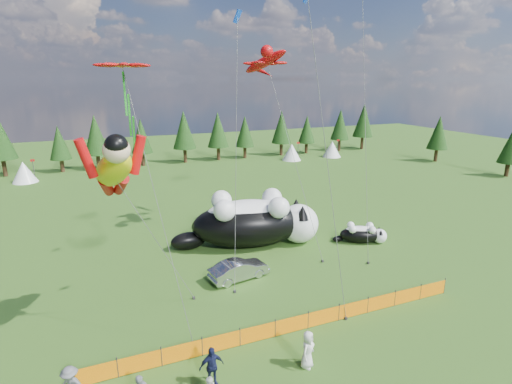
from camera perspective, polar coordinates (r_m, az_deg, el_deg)
ground at (r=25.43m, az=1.91°, el=-15.83°), size 160.00×160.00×0.00m
safety_fence at (r=22.90m, az=5.15°, el=-18.35°), size 22.06×0.06×1.10m
tree_line at (r=66.00m, az=-14.32°, el=7.21°), size 90.00×4.00×8.00m
festival_tents at (r=64.08m, az=-3.70°, el=5.06°), size 50.00×3.20×2.80m
cat_large at (r=32.90m, az=-0.20°, el=-4.13°), size 12.21×6.21×4.45m
cat_small at (r=34.99m, az=15.00°, el=-5.77°), size 4.27×2.95×1.65m
car at (r=28.01m, az=-2.45°, el=-11.03°), size 4.41×2.23×1.39m
spectator_c at (r=19.56m, az=-6.37°, el=-23.53°), size 1.16×0.63×1.94m
spectator_e at (r=20.55m, az=7.39°, el=-21.42°), size 1.10×1.05×1.89m
superhero_kite at (r=20.88m, az=-19.72°, el=3.09°), size 6.86×5.75×11.75m
gecko_kite at (r=34.86m, az=1.31°, el=18.10°), size 5.74×12.08×17.02m
flower_kite at (r=20.55m, az=-18.48°, el=16.32°), size 3.60×4.25×14.24m
diamond_kite_a at (r=26.70m, az=-2.68°, el=22.33°), size 2.10×3.75×17.92m
diamond_kite_c at (r=20.79m, az=7.76°, el=23.32°), size 2.86×1.90×17.83m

